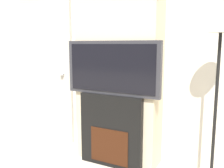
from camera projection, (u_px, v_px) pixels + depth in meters
The scene contains 6 objects.
wall_back at pixel (126, 46), 2.98m from camera, with size 6.00×0.06×2.70m.
chimney_breast at pixel (119, 46), 2.81m from camera, with size 0.96×0.34×2.70m.
fireplace at pixel (112, 130), 2.81m from camera, with size 0.74×0.15×0.82m.
television at pixel (112, 68), 2.70m from camera, with size 1.10×0.07×0.59m.
floor_lamp at pixel (218, 71), 2.24m from camera, with size 0.27×0.27×1.57m.
entry_door at pixel (46, 70), 3.55m from camera, with size 0.88×0.09×2.02m.
Camera 1 is at (1.25, -0.72, 1.37)m, focal length 40.00 mm.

